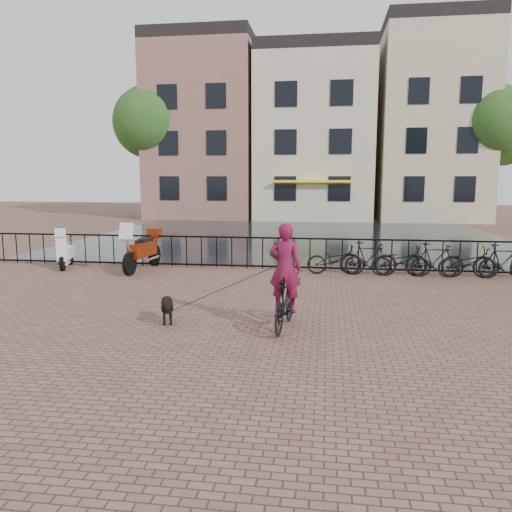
# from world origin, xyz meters

# --- Properties ---
(ground) EXTENTS (100.00, 100.00, 0.00)m
(ground) POSITION_xyz_m (0.00, 0.00, 0.00)
(ground) COLOR brown
(ground) RESTS_ON ground
(canal_water) EXTENTS (20.00, 20.00, 0.00)m
(canal_water) POSITION_xyz_m (0.00, 17.30, 0.00)
(canal_water) COLOR black
(canal_water) RESTS_ON ground
(railing) EXTENTS (20.00, 0.05, 1.02)m
(railing) POSITION_xyz_m (0.00, 8.00, 0.50)
(railing) COLOR black
(railing) RESTS_ON ground
(canal_house_left) EXTENTS (7.50, 9.00, 12.80)m
(canal_house_left) POSITION_xyz_m (-7.50, 30.00, 6.40)
(canal_house_left) COLOR #86594E
(canal_house_left) RESTS_ON ground
(canal_house_mid) EXTENTS (8.00, 9.50, 11.80)m
(canal_house_mid) POSITION_xyz_m (0.50, 30.00, 5.90)
(canal_house_mid) COLOR beige
(canal_house_mid) RESTS_ON ground
(canal_house_right) EXTENTS (7.00, 9.00, 13.30)m
(canal_house_right) POSITION_xyz_m (8.50, 30.00, 6.65)
(canal_house_right) COLOR #BDB08C
(canal_house_right) RESTS_ON ground
(tree_far_left) EXTENTS (5.04, 5.04, 9.27)m
(tree_far_left) POSITION_xyz_m (-11.00, 27.00, 6.73)
(tree_far_left) COLOR black
(tree_far_left) RESTS_ON ground
(tree_far_right) EXTENTS (4.76, 4.76, 8.76)m
(tree_far_right) POSITION_xyz_m (12.00, 27.00, 6.35)
(tree_far_right) COLOR black
(tree_far_right) RESTS_ON ground
(cyclist) EXTENTS (0.80, 1.79, 2.39)m
(cyclist) POSITION_xyz_m (0.74, 1.69, 0.91)
(cyclist) COLOR black
(cyclist) RESTS_ON ground
(dog) EXTENTS (0.54, 0.89, 0.57)m
(dog) POSITION_xyz_m (-1.62, 1.78, 0.29)
(dog) COLOR black
(dog) RESTS_ON ground
(motorcycle) EXTENTS (0.75, 2.30, 1.62)m
(motorcycle) POSITION_xyz_m (-4.21, 7.24, 0.81)
(motorcycle) COLOR maroon
(motorcycle) RESTS_ON ground
(scooter) EXTENTS (0.82, 1.53, 1.36)m
(scooter) POSITION_xyz_m (-6.82, 7.33, 0.68)
(scooter) COLOR white
(scooter) RESTS_ON ground
(parked_bike_0) EXTENTS (1.75, 0.69, 0.90)m
(parked_bike_0) POSITION_xyz_m (1.80, 7.40, 0.45)
(parked_bike_0) COLOR black
(parked_bike_0) RESTS_ON ground
(parked_bike_1) EXTENTS (1.70, 0.60, 1.00)m
(parked_bike_1) POSITION_xyz_m (2.75, 7.40, 0.50)
(parked_bike_1) COLOR black
(parked_bike_1) RESTS_ON ground
(parked_bike_2) EXTENTS (1.72, 0.61, 0.90)m
(parked_bike_2) POSITION_xyz_m (3.70, 7.40, 0.45)
(parked_bike_2) COLOR black
(parked_bike_2) RESTS_ON ground
(parked_bike_3) EXTENTS (1.68, 0.52, 1.00)m
(parked_bike_3) POSITION_xyz_m (4.65, 7.40, 0.50)
(parked_bike_3) COLOR black
(parked_bike_3) RESTS_ON ground
(parked_bike_4) EXTENTS (1.74, 0.67, 0.90)m
(parked_bike_4) POSITION_xyz_m (5.60, 7.40, 0.45)
(parked_bike_4) COLOR black
(parked_bike_4) RESTS_ON ground
(parked_bike_5) EXTENTS (1.67, 0.51, 1.00)m
(parked_bike_5) POSITION_xyz_m (6.55, 7.40, 0.50)
(parked_bike_5) COLOR black
(parked_bike_5) RESTS_ON ground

